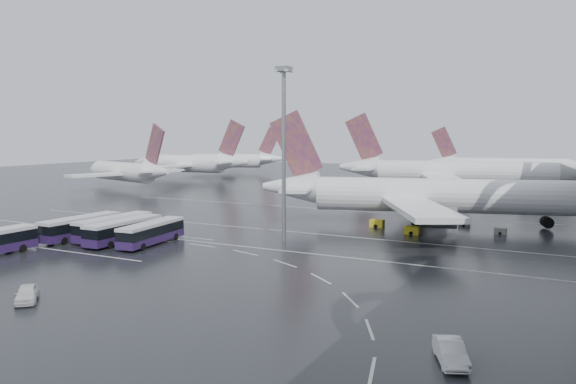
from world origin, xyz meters
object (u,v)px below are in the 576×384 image
at_px(airliner_gate_b, 452,174).
at_px(jet_remote_west, 127,172).
at_px(gse_cart_belly_a, 412,230).
at_px(gse_cart_belly_c, 377,223).
at_px(jet_remote_far, 234,161).
at_px(airliner_gate_c, 501,166).
at_px(floodlight_mast, 284,133).
at_px(airliner_main, 423,196).
at_px(jet_remote_mid, 191,164).
at_px(bus_row_near_a, 81,227).
at_px(bus_row_near_d, 152,232).
at_px(van_curve_c, 451,352).
at_px(bus_row_near_b, 114,227).
at_px(gse_cart_belly_d, 500,231).
at_px(gse_cart_belly_b, 464,223).
at_px(van_curve_b, 27,293).
at_px(bus_row_near_c, 124,230).
at_px(gse_cart_belly_e, 420,215).

xyz_separation_m(airliner_gate_b, jet_remote_west, (-87.34, -27.62, -0.58)).
distance_m(gse_cart_belly_a, gse_cart_belly_c, 8.24).
bearing_deg(jet_remote_far, airliner_gate_c, 164.06).
bearing_deg(airliner_gate_b, floodlight_mast, -105.91).
relative_size(airliner_main, jet_remote_mid, 1.24).
bearing_deg(airliner_main, bus_row_near_a, -155.56).
distance_m(bus_row_near_d, van_curve_c, 53.11).
height_order(airliner_gate_b, bus_row_near_b, airliner_gate_b).
height_order(airliner_gate_b, jet_remote_far, airliner_gate_b).
bearing_deg(bus_row_near_a, bus_row_near_b, -62.93).
bearing_deg(airliner_gate_b, gse_cart_belly_d, -80.45).
xyz_separation_m(airliner_gate_b, gse_cart_belly_a, (6.11, -63.14, -4.82)).
bearing_deg(gse_cart_belly_d, bus_row_near_a, -149.65).
bearing_deg(floodlight_mast, gse_cart_belly_c, 64.91).
distance_m(gse_cart_belly_a, gse_cart_belly_b, 13.82).
height_order(airliner_main, bus_row_near_a, airliner_main).
bearing_deg(bus_row_near_b, van_curve_b, -149.72).
xyz_separation_m(jet_remote_west, bus_row_near_a, (48.89, -62.52, -3.01)).
bearing_deg(gse_cart_belly_b, jet_remote_west, 166.95).
bearing_deg(jet_remote_far, bus_row_near_b, 92.37).
xyz_separation_m(jet_remote_west, floodlight_mast, (77.65, -49.88, 11.42)).
bearing_deg(van_curve_b, airliner_main, 23.94).
xyz_separation_m(airliner_main, jet_remote_far, (-101.64, 96.87, -0.26)).
bearing_deg(floodlight_mast, bus_row_near_c, -150.31).
relative_size(gse_cart_belly_a, gse_cart_belly_e, 1.03).
bearing_deg(gse_cart_belly_e, gse_cart_belly_b, -28.25).
bearing_deg(bus_row_near_d, airliner_main, -47.58).
bearing_deg(gse_cart_belly_c, bus_row_near_a, -140.32).
xyz_separation_m(airliner_gate_b, bus_row_near_d, (-25.77, -88.59, -3.69)).
height_order(van_curve_c, gse_cart_belly_b, van_curve_c).
distance_m(airliner_gate_c, van_curve_b, 174.15).
distance_m(airliner_gate_c, gse_cart_belly_d, 113.86).
bearing_deg(gse_cart_belly_b, gse_cart_belly_d, -41.75).
bearing_deg(gse_cart_belly_c, bus_row_near_b, -138.75).
height_order(airliner_gate_c, bus_row_near_a, airliner_gate_c).
relative_size(jet_remote_far, bus_row_near_d, 3.11).
xyz_separation_m(jet_remote_mid, gse_cart_belly_b, (104.48, -60.47, -4.87)).
bearing_deg(gse_cart_belly_c, gse_cart_belly_d, 7.21).
relative_size(airliner_main, airliner_gate_b, 0.94).
bearing_deg(bus_row_near_b, jet_remote_west, 41.79).
distance_m(airliner_gate_b, gse_cart_belly_b, 52.34).
distance_m(bus_row_near_a, gse_cart_belly_d, 66.33).
bearing_deg(bus_row_near_a, gse_cart_belly_a, -57.81).
bearing_deg(gse_cart_belly_e, floodlight_mast, -112.01).
xyz_separation_m(airliner_gate_b, jet_remote_far, (-96.33, 43.72, -0.61)).
xyz_separation_m(bus_row_near_d, gse_cart_belly_e, (28.88, 42.73, -1.15)).
height_order(jet_remote_mid, jet_remote_far, jet_remote_mid).
bearing_deg(gse_cart_belly_e, airliner_gate_c, 88.40).
bearing_deg(van_curve_c, van_curve_b, 162.45).
relative_size(jet_remote_west, gse_cart_belly_e, 18.62).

